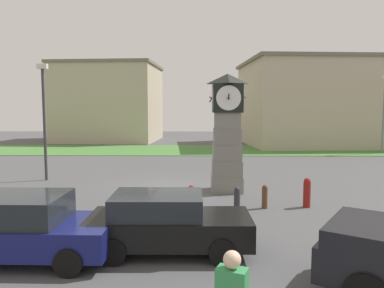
# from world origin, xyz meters

# --- Properties ---
(ground_plane) EXTENTS (81.90, 81.90, 0.00)m
(ground_plane) POSITION_xyz_m (0.00, 0.00, 0.00)
(ground_plane) COLOR #4C4C4F
(clock_tower) EXTENTS (1.59, 1.68, 5.11)m
(clock_tower) POSITION_xyz_m (2.61, -0.81, 2.55)
(clock_tower) COLOR gray
(clock_tower) RESTS_ON ground_plane
(bollard_near_tower) EXTENTS (0.27, 0.27, 1.09)m
(bollard_near_tower) POSITION_xyz_m (5.35, -3.51, 0.55)
(bollard_near_tower) COLOR maroon
(bollard_near_tower) RESTS_ON ground_plane
(bollard_mid_row) EXTENTS (0.20, 0.20, 0.87)m
(bollard_mid_row) POSITION_xyz_m (3.77, -3.69, 0.44)
(bollard_mid_row) COLOR brown
(bollard_mid_row) RESTS_ON ground_plane
(bollard_far_row) EXTENTS (0.22, 0.22, 0.85)m
(bollard_far_row) POSITION_xyz_m (2.74, -3.92, 0.43)
(bollard_far_row) COLOR #333338
(bollard_far_row) RESTS_ON ground_plane
(bollard_end_row) EXTENTS (0.24, 0.24, 1.02)m
(bollard_end_row) POSITION_xyz_m (1.12, -4.52, 0.52)
(bollard_end_row) COLOR maroon
(bollard_end_row) RESTS_ON ground_plane
(car_near_tower) EXTENTS (3.93, 2.08, 1.57)m
(car_near_tower) POSITION_xyz_m (-2.74, -8.39, 0.79)
(car_near_tower) COLOR navy
(car_near_tower) RESTS_ON ground_plane
(car_by_building) EXTENTS (4.11, 1.95, 1.49)m
(car_by_building) POSITION_xyz_m (0.54, -7.86, 0.76)
(car_by_building) COLOR black
(car_by_building) RESTS_ON ground_plane
(street_lamp_near_road) EXTENTS (0.50, 0.24, 6.19)m
(street_lamp_near_road) POSITION_xyz_m (16.12, 12.98, 3.59)
(street_lamp_near_road) COLOR slate
(street_lamp_near_road) RESTS_ON ground_plane
(street_lamp_far_side) EXTENTS (0.50, 0.24, 5.81)m
(street_lamp_far_side) POSITION_xyz_m (-6.34, 1.51, 3.39)
(street_lamp_far_side) COLOR #333338
(street_lamp_far_side) RESTS_ON ground_plane
(warehouse_blue_far) EXTENTS (11.32, 9.97, 8.44)m
(warehouse_blue_far) POSITION_xyz_m (-8.48, 24.56, 4.23)
(warehouse_blue_far) COLOR #B7A88E
(warehouse_blue_far) RESTS_ON ground_plane
(storefront_low_left) EXTENTS (18.24, 13.01, 8.25)m
(storefront_low_left) POSITION_xyz_m (14.73, 20.53, 4.13)
(storefront_low_left) COLOR #B7A88E
(storefront_low_left) RESTS_ON ground_plane
(grass_verge_far) EXTENTS (49.14, 7.85, 0.04)m
(grass_verge_far) POSITION_xyz_m (-3.24, 15.02, 0.02)
(grass_verge_far) COLOR #477A38
(grass_verge_far) RESTS_ON ground_plane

